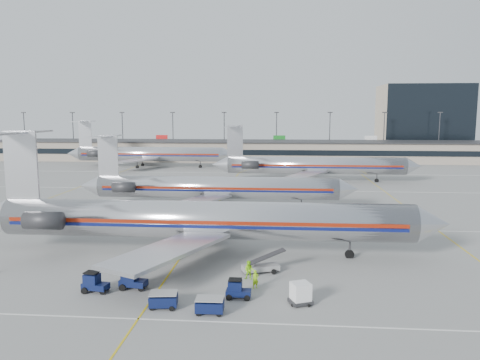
# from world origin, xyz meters

# --- Properties ---
(ground) EXTENTS (260.00, 260.00, 0.00)m
(ground) POSITION_xyz_m (0.00, 0.00, 0.00)
(ground) COLOR gray
(ground) RESTS_ON ground
(apron_markings) EXTENTS (160.00, 0.15, 0.02)m
(apron_markings) POSITION_xyz_m (0.00, 10.00, 0.01)
(apron_markings) COLOR silver
(apron_markings) RESTS_ON ground
(terminal) EXTENTS (162.00, 17.00, 6.25)m
(terminal) POSITION_xyz_m (0.00, 97.97, 3.16)
(terminal) COLOR gray
(terminal) RESTS_ON ground
(light_mast_row) EXTENTS (163.60, 0.40, 15.28)m
(light_mast_row) POSITION_xyz_m (0.00, 112.00, 8.58)
(light_mast_row) COLOR #38383D
(light_mast_row) RESTS_ON ground
(distant_building) EXTENTS (30.00, 20.00, 25.00)m
(distant_building) POSITION_xyz_m (62.00, 128.00, 12.50)
(distant_building) COLOR tan
(distant_building) RESTS_ON ground
(jet_foreground) EXTENTS (49.49, 29.14, 12.95)m
(jet_foreground) POSITION_xyz_m (1.37, -2.19, 3.76)
(jet_foreground) COLOR silver
(jet_foreground) RESTS_ON ground
(jet_second_row) EXTENTS (43.55, 25.64, 11.40)m
(jet_second_row) POSITION_xyz_m (-0.51, 22.04, 3.31)
(jet_second_row) COLOR silver
(jet_second_row) RESTS_ON ground
(jet_third_row) EXTENTS (45.03, 27.70, 12.31)m
(jet_third_row) POSITION_xyz_m (16.95, 52.69, 3.58)
(jet_third_row) COLOR silver
(jet_third_row) RESTS_ON ground
(jet_back_row) EXTENTS (47.12, 28.99, 12.89)m
(jet_back_row) POSITION_xyz_m (-26.14, 76.47, 3.74)
(jet_back_row) COLOR silver
(jet_back_row) RESTS_ON ground
(tug_left) EXTENTS (2.27, 1.42, 1.72)m
(tug_left) POSITION_xyz_m (-5.14, -13.30, 0.78)
(tug_left) COLOR #0A133A
(tug_left) RESTS_ON ground
(tug_center) EXTENTS (2.36, 1.43, 1.80)m
(tug_center) POSITION_xyz_m (-2.25, -12.36, 0.82)
(tug_center) COLOR #0A133A
(tug_center) RESTS_ON ground
(tug_right) EXTENTS (1.99, 1.06, 1.61)m
(tug_right) POSITION_xyz_m (6.72, -13.68, 0.73)
(tug_right) COLOR #0A133A
(tug_right) RESTS_ON ground
(cart_inner) EXTENTS (2.07, 1.44, 1.16)m
(cart_inner) POSITION_xyz_m (4.97, -16.58, 0.62)
(cart_inner) COLOR #0A133A
(cart_inner) RESTS_ON ground
(cart_outer) EXTENTS (2.23, 1.65, 1.18)m
(cart_outer) POSITION_xyz_m (1.33, -15.87, 0.63)
(cart_outer) COLOR #0A133A
(cart_outer) RESTS_ON ground
(uld_container) EXTENTS (2.02, 1.88, 1.71)m
(uld_container) POSITION_xyz_m (11.70, -14.36, 0.86)
(uld_container) COLOR #2D2D30
(uld_container) RESTS_ON ground
(belt_loader) EXTENTS (4.15, 2.30, 2.12)m
(belt_loader) POSITION_xyz_m (8.43, -7.25, 0.57)
(belt_loader) COLOR gray
(belt_loader) RESTS_ON ground
(ramp_worker_near) EXTENTS (0.69, 0.61, 1.58)m
(ramp_worker_near) POSITION_xyz_m (8.07, -11.34, 0.79)
(ramp_worker_near) COLOR #8ACC13
(ramp_worker_near) RESTS_ON ground
(ramp_worker_far) EXTENTS (0.92, 0.77, 1.70)m
(ramp_worker_far) POSITION_xyz_m (7.40, -9.28, 0.85)
(ramp_worker_far) COLOR #9AEF16
(ramp_worker_far) RESTS_ON ground
(cone_right) EXTENTS (0.51, 0.51, 0.54)m
(cone_right) POSITION_xyz_m (12.38, -12.71, 0.27)
(cone_right) COLOR #D74407
(cone_right) RESTS_ON ground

